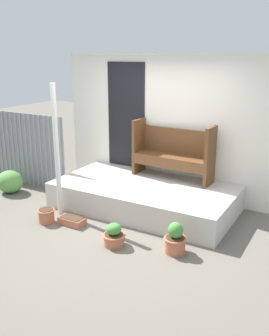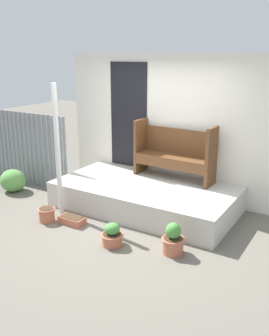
# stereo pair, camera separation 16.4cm
# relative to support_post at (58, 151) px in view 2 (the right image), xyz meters

# --- Properties ---
(ground_plane) EXTENTS (24.00, 24.00, 0.00)m
(ground_plane) POSITION_rel_support_post_xyz_m (1.09, 0.12, -1.08)
(ground_plane) COLOR #666056
(porch_slab) EXTENTS (3.07, 1.61, 0.43)m
(porch_slab) POSITION_rel_support_post_xyz_m (1.11, 0.93, -0.86)
(porch_slab) COLOR beige
(porch_slab) RESTS_ON ground_plane
(house_wall) EXTENTS (4.27, 0.08, 2.60)m
(house_wall) POSITION_rel_support_post_xyz_m (1.07, 1.77, 0.23)
(house_wall) COLOR white
(house_wall) RESTS_ON ground_plane
(fence_corrugated) EXTENTS (2.51, 0.05, 1.47)m
(fence_corrugated) POSITION_rel_support_post_xyz_m (-1.85, 0.85, -0.35)
(fence_corrugated) COLOR gray
(fence_corrugated) RESTS_ON ground_plane
(support_post) EXTENTS (0.08, 0.08, 2.16)m
(support_post) POSITION_rel_support_post_xyz_m (0.00, 0.00, 0.00)
(support_post) COLOR silver
(support_post) RESTS_ON ground_plane
(bench) EXTENTS (1.48, 0.47, 1.01)m
(bench) POSITION_rel_support_post_xyz_m (1.37, 1.50, -0.14)
(bench) COLOR brown
(bench) RESTS_ON porch_slab
(flower_pot_left) EXTENTS (0.29, 0.29, 0.23)m
(flower_pot_left) POSITION_rel_support_post_xyz_m (0.03, -0.37, -0.96)
(flower_pot_left) COLOR #B76647
(flower_pot_left) RESTS_ON ground_plane
(flower_pot_middle) EXTENTS (0.33, 0.33, 0.33)m
(flower_pot_middle) POSITION_rel_support_post_xyz_m (1.37, -0.46, -0.94)
(flower_pot_middle) COLOR #B76647
(flower_pot_middle) RESTS_ON ground_plane
(flower_pot_right) EXTENTS (0.32, 0.32, 0.44)m
(flower_pot_right) POSITION_rel_support_post_xyz_m (2.20, -0.22, -0.89)
(flower_pot_right) COLOR #B76647
(flower_pot_right) RESTS_ON ground_plane
(planter_box_rect) EXTENTS (0.41, 0.22, 0.12)m
(planter_box_rect) POSITION_rel_support_post_xyz_m (0.43, -0.23, -1.02)
(planter_box_rect) COLOR #B76647
(planter_box_rect) RESTS_ON ground_plane
(shrub_by_fence) EXTENTS (0.53, 0.48, 0.44)m
(shrub_by_fence) POSITION_rel_support_post_xyz_m (-1.51, 0.31, -0.86)
(shrub_by_fence) COLOR #599347
(shrub_by_fence) RESTS_ON ground_plane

